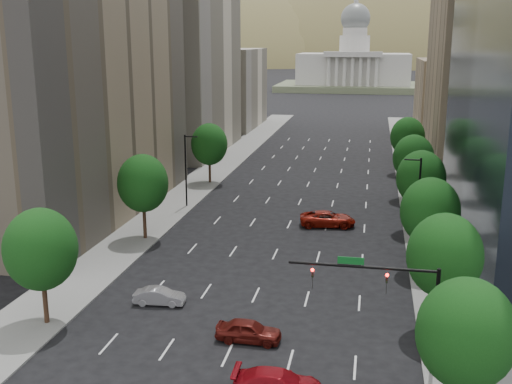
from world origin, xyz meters
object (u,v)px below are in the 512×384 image
Objects in this scene: capitol at (354,69)px; car_red_far at (328,219)px; traffic_signal at (395,294)px; car_red_near at (279,384)px; car_silver at (159,296)px; car_maroon at (249,331)px.

car_red_far is (4.27, -189.58, -7.73)m from capitol.
capitol reaches higher than car_red_far.
car_red_near is at bearing -147.85° from traffic_signal.
capitol reaches higher than car_silver.
traffic_signal is at bearing -176.00° from car_red_far.
car_maroon is 0.74× the size of car_red_far.
car_red_far is (3.27, 27.94, 0.08)m from car_maroon.
car_red_near reaches higher than car_maroon.
traffic_signal is 10.72m from car_maroon.
car_red_near is at bearing -88.96° from capitol.
traffic_signal is 0.15× the size of capitol.
car_silver is at bearing -91.90° from capitol.
car_maroon is 1.13× the size of car_silver.
car_red_near is 0.88× the size of car_red_far.
car_maroon is at bearing -124.75° from car_silver.
car_red_far is (-6.26, 30.13, -4.32)m from traffic_signal.
car_maroon is (-3.05, 6.27, -0.01)m from car_red_near.
car_silver is 25.91m from car_red_far.
traffic_signal reaches higher than car_silver.
capitol is at bearing -6.75° from car_silver.
capitol is 11.12× the size of car_red_near.
car_maroon is at bearing 165.59° from car_red_far.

